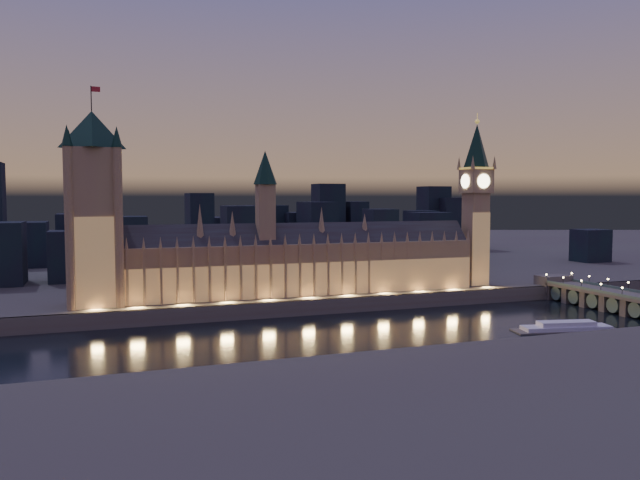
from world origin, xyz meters
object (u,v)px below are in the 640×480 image
object	(u,v)px
westminster_bridge	(615,300)
palace_of_westminster	(300,261)
victoria_tower	(94,198)
river_boat	(566,328)
elizabeth_tower	(476,190)

from	to	relation	value
westminster_bridge	palace_of_westminster	bearing A→B (deg)	157.49
victoria_tower	river_boat	distance (m)	232.39
palace_of_westminster	river_boat	distance (m)	139.36
westminster_bridge	elizabeth_tower	bearing A→B (deg)	124.43
westminster_bridge	river_boat	distance (m)	67.89
elizabeth_tower	westminster_bridge	distance (m)	99.18
elizabeth_tower	river_boat	bearing A→B (deg)	-98.92
victoria_tower	elizabeth_tower	size ratio (longest dim) A/B	1.03
palace_of_westminster	victoria_tower	bearing A→B (deg)	179.91
palace_of_westminster	elizabeth_tower	distance (m)	119.13
victoria_tower	elizabeth_tower	world-z (taller)	victoria_tower
river_boat	victoria_tower	bearing A→B (deg)	154.48
victoria_tower	westminster_bridge	xyz separation A→B (m)	(262.81, -65.36, -54.75)
palace_of_westminster	river_boat	world-z (taller)	palace_of_westminster
palace_of_westminster	river_boat	xyz separation A→B (m)	(97.29, -96.64, -24.81)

